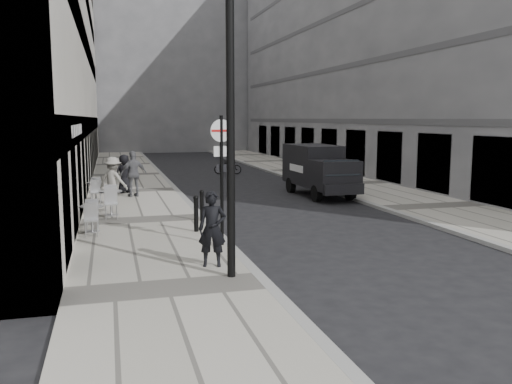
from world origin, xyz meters
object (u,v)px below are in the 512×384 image
Objects in this scene: lamppost at (230,98)px; cyclist at (228,163)px; sign_post at (222,163)px; walking_man at (212,229)px; panel_van at (318,168)px.

lamppost reaches higher than cyclist.
lamppost is at bearing -104.70° from sign_post.
walking_man is at bearing 104.57° from lamppost.
lamppost is 13.64m from panel_van.
walking_man is 0.36× the size of panel_van.
lamppost is (-0.40, -2.91, 1.57)m from sign_post.
panel_van is at bearing 47.78° from sign_post.
lamppost is at bearing -121.36° from panel_van.
panel_van is (6.83, 10.74, 0.29)m from walking_man.
sign_post is 19.77m from cyclist.
walking_man is 0.26× the size of lamppost.
cyclist reaches higher than walking_man.
sign_post is at bearing 85.52° from walking_man.
sign_post is 10.76m from panel_van.
panel_van is (6.19, 8.74, -1.04)m from sign_post.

